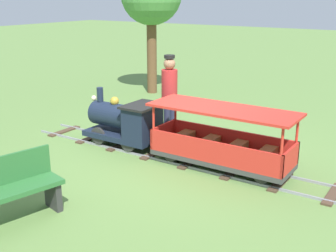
{
  "coord_description": "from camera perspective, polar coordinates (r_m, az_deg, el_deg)",
  "views": [
    {
      "loc": [
        -5.85,
        -3.69,
        2.69
      ],
      "look_at": [
        0.0,
        0.16,
        0.55
      ],
      "focal_mm": 46.24,
      "sensor_mm": 36.0,
      "label": 1
    }
  ],
  "objects": [
    {
      "name": "locomotive",
      "position": [
        7.86,
        -5.57,
        0.59
      ],
      "size": [
        0.73,
        1.45,
        1.0
      ],
      "color": "#192338",
      "rests_on": "ground_plane"
    },
    {
      "name": "ground_plane",
      "position": [
        7.42,
        1.06,
        -4.27
      ],
      "size": [
        60.0,
        60.0,
        0.0
      ],
      "primitive_type": "plane",
      "color": "#608442"
    },
    {
      "name": "park_bench",
      "position": [
        5.62,
        -20.45,
        -8.02
      ],
      "size": [
        1.36,
        0.69,
        0.82
      ],
      "color": "#2D6B33",
      "rests_on": "ground_plane"
    },
    {
      "name": "conductor_person",
      "position": [
        8.15,
        0.19,
        4.71
      ],
      "size": [
        0.3,
        0.3,
        1.62
      ],
      "color": "#282D47",
      "rests_on": "ground_plane"
    },
    {
      "name": "passenger_car",
      "position": [
        6.89,
        7.06,
        -2.38
      ],
      "size": [
        0.83,
        2.35,
        0.97
      ],
      "color": "#3F3F3F",
      "rests_on": "ground_plane"
    },
    {
      "name": "track",
      "position": [
        7.44,
        0.73,
        -4.07
      ],
      "size": [
        0.77,
        6.05,
        0.04
      ],
      "color": "gray",
      "rests_on": "ground_plane"
    }
  ]
}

